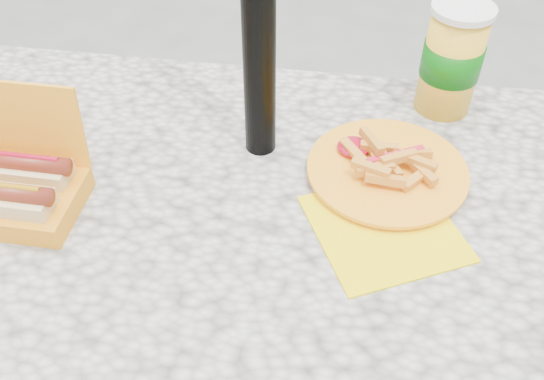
# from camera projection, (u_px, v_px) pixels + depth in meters

# --- Properties ---
(picnic_table) EXTENTS (1.20, 0.80, 0.75)m
(picnic_table) POSITION_uv_depth(u_px,v_px,m) (246.00, 261.00, 0.98)
(picnic_table) COLOR beige
(picnic_table) RESTS_ON ground
(hotdog_box) EXTENTS (0.21, 0.15, 0.17)m
(hotdog_box) POSITION_uv_depth(u_px,v_px,m) (7.00, 186.00, 0.89)
(hotdog_box) COLOR #FF9E1C
(hotdog_box) RESTS_ON picnic_table
(fries_plate) EXTENTS (0.27, 0.38, 0.05)m
(fries_plate) POSITION_uv_depth(u_px,v_px,m) (386.00, 174.00, 0.95)
(fries_plate) COLOR #FFE007
(fries_plate) RESTS_ON picnic_table
(soda_cup) EXTENTS (0.10, 0.10, 0.20)m
(soda_cup) POSITION_uv_depth(u_px,v_px,m) (452.00, 59.00, 1.03)
(soda_cup) COLOR yellow
(soda_cup) RESTS_ON picnic_table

